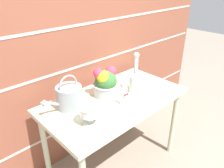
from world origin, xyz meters
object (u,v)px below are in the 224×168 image
Objects in this scene: crystal_pedestal_bowl at (90,112)px; glass_decanter at (135,80)px; flower_planter at (106,83)px; figurine_vase at (124,98)px; watering_can at (69,97)px.

glass_decanter reaches higher than crystal_pedestal_bowl.
flower_planter reaches higher than figurine_vase.
glass_decanter is at bearing 9.53° from crystal_pedestal_bowl.
watering_can reaches higher than figurine_vase.
glass_decanter reaches higher than figurine_vase.
figurine_vase reaches higher than crystal_pedestal_bowl.
crystal_pedestal_bowl is 0.41× the size of glass_decanter.
figurine_vase is at bearing -157.81° from glass_decanter.
watering_can is 0.42m from figurine_vase.
watering_can is at bearing 172.87° from flower_planter.
watering_can is 0.27m from crystal_pedestal_bowl.
flower_planter is 0.26m from glass_decanter.
flower_planter is at bearing -7.13° from watering_can.
glass_decanter is 2.14× the size of figurine_vase.
figurine_vase is (0.34, 0.00, -0.02)m from crystal_pedestal_bowl.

